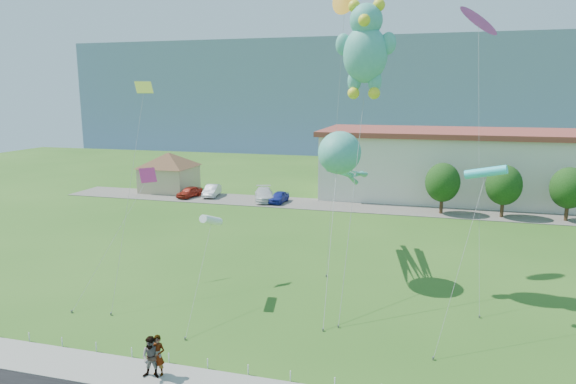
{
  "coord_description": "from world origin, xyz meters",
  "views": [
    {
      "loc": [
        8.44,
        -21.43,
        12.66
      ],
      "look_at": [
        0.32,
        8.0,
        6.73
      ],
      "focal_mm": 32.0,
      "sensor_mm": 36.0,
      "label": 1
    }
  ],
  "objects_px": {
    "parked_car_silver": "(212,191)",
    "parked_car_red": "(189,192)",
    "teddy_bear_kite": "(365,47)",
    "pavilion": "(169,168)",
    "pedestrian_right": "(152,357)",
    "octopus_kite": "(343,162)",
    "pedestrian_left": "(158,355)",
    "parked_car_blue": "(279,197)",
    "parked_car_white": "(264,194)"
  },
  "relations": [
    {
      "from": "pavilion",
      "to": "octopus_kite",
      "type": "bearing_deg",
      "value": -42.24
    },
    {
      "from": "parked_car_red",
      "to": "parked_car_blue",
      "type": "bearing_deg",
      "value": 11.2
    },
    {
      "from": "teddy_bear_kite",
      "to": "parked_car_blue",
      "type": "bearing_deg",
      "value": 118.67
    },
    {
      "from": "pedestrian_left",
      "to": "parked_car_white",
      "type": "xyz_separation_m",
      "value": [
        -7.25,
        37.63,
        -0.23
      ]
    },
    {
      "from": "pavilion",
      "to": "parked_car_red",
      "type": "bearing_deg",
      "value": -36.45
    },
    {
      "from": "parked_car_silver",
      "to": "teddy_bear_kite",
      "type": "bearing_deg",
      "value": -57.47
    },
    {
      "from": "pedestrian_right",
      "to": "teddy_bear_kite",
      "type": "height_order",
      "value": "teddy_bear_kite"
    },
    {
      "from": "parked_car_white",
      "to": "parked_car_red",
      "type": "bearing_deg",
      "value": 162.63
    },
    {
      "from": "pedestrian_right",
      "to": "teddy_bear_kite",
      "type": "xyz_separation_m",
      "value": [
        7.27,
        14.74,
        14.39
      ]
    },
    {
      "from": "pedestrian_right",
      "to": "parked_car_silver",
      "type": "relative_size",
      "value": 0.46
    },
    {
      "from": "pavilion",
      "to": "teddy_bear_kite",
      "type": "xyz_separation_m",
      "value": [
        28.27,
        -26.06,
        12.44
      ]
    },
    {
      "from": "parked_car_white",
      "to": "octopus_kite",
      "type": "distance_m",
      "value": 25.9
    },
    {
      "from": "teddy_bear_kite",
      "to": "pavilion",
      "type": "bearing_deg",
      "value": 137.33
    },
    {
      "from": "pavilion",
      "to": "pedestrian_right",
      "type": "height_order",
      "value": "pavilion"
    },
    {
      "from": "pavilion",
      "to": "parked_car_blue",
      "type": "xyz_separation_m",
      "value": [
        15.88,
        -3.4,
        -2.31
      ]
    },
    {
      "from": "parked_car_silver",
      "to": "parked_car_white",
      "type": "height_order",
      "value": "parked_car_white"
    },
    {
      "from": "pedestrian_right",
      "to": "teddy_bear_kite",
      "type": "bearing_deg",
      "value": 55.57
    },
    {
      "from": "parked_car_red",
      "to": "teddy_bear_kite",
      "type": "distance_m",
      "value": 36.15
    },
    {
      "from": "parked_car_red",
      "to": "octopus_kite",
      "type": "relative_size",
      "value": 0.24
    },
    {
      "from": "pedestrian_left",
      "to": "parked_car_silver",
      "type": "bearing_deg",
      "value": 110.14
    },
    {
      "from": "parked_car_silver",
      "to": "parked_car_red",
      "type": "bearing_deg",
      "value": -162.14
    },
    {
      "from": "pavilion",
      "to": "pedestrian_left",
      "type": "height_order",
      "value": "pavilion"
    },
    {
      "from": "pedestrian_left",
      "to": "teddy_bear_kite",
      "type": "bearing_deg",
      "value": 63.54
    },
    {
      "from": "pavilion",
      "to": "pedestrian_left",
      "type": "distance_m",
      "value": 45.76
    },
    {
      "from": "parked_car_blue",
      "to": "octopus_kite",
      "type": "distance_m",
      "value": 24.58
    },
    {
      "from": "pedestrian_right",
      "to": "parked_car_silver",
      "type": "distance_m",
      "value": 41.29
    },
    {
      "from": "parked_car_silver",
      "to": "teddy_bear_kite",
      "type": "distance_m",
      "value": 35.4
    },
    {
      "from": "pavilion",
      "to": "parked_car_white",
      "type": "bearing_deg",
      "value": -11.76
    },
    {
      "from": "pavilion",
      "to": "pedestrian_right",
      "type": "bearing_deg",
      "value": -62.76
    },
    {
      "from": "pavilion",
      "to": "octopus_kite",
      "type": "xyz_separation_m",
      "value": [
        26.71,
        -24.26,
        4.88
      ]
    },
    {
      "from": "pedestrian_right",
      "to": "parked_car_blue",
      "type": "bearing_deg",
      "value": 89.62
    },
    {
      "from": "pavilion",
      "to": "parked_car_red",
      "type": "distance_m",
      "value": 5.95
    },
    {
      "from": "pedestrian_left",
      "to": "parked_car_blue",
      "type": "xyz_separation_m",
      "value": [
        -5.26,
        37.13,
        -0.34
      ]
    },
    {
      "from": "pedestrian_left",
      "to": "octopus_kite",
      "type": "xyz_separation_m",
      "value": [
        5.57,
        16.27,
        6.85
      ]
    },
    {
      "from": "pedestrian_left",
      "to": "pedestrian_right",
      "type": "xyz_separation_m",
      "value": [
        -0.14,
        -0.27,
        0.03
      ]
    },
    {
      "from": "parked_car_silver",
      "to": "teddy_bear_kite",
      "type": "height_order",
      "value": "teddy_bear_kite"
    },
    {
      "from": "pedestrian_left",
      "to": "pedestrian_right",
      "type": "bearing_deg",
      "value": -118.04
    },
    {
      "from": "parked_car_red",
      "to": "teddy_bear_kite",
      "type": "relative_size",
      "value": 0.21
    },
    {
      "from": "parked_car_blue",
      "to": "teddy_bear_kite",
      "type": "xyz_separation_m",
      "value": [
        12.39,
        -22.66,
        14.75
      ]
    },
    {
      "from": "pedestrian_left",
      "to": "teddy_bear_kite",
      "type": "height_order",
      "value": "teddy_bear_kite"
    },
    {
      "from": "pedestrian_left",
      "to": "parked_car_blue",
      "type": "relative_size",
      "value": 0.5
    },
    {
      "from": "pavilion",
      "to": "parked_car_red",
      "type": "height_order",
      "value": "pavilion"
    },
    {
      "from": "teddy_bear_kite",
      "to": "parked_car_silver",
      "type": "bearing_deg",
      "value": 131.72
    },
    {
      "from": "pedestrian_left",
      "to": "parked_car_blue",
      "type": "distance_m",
      "value": 37.5
    },
    {
      "from": "parked_car_white",
      "to": "octopus_kite",
      "type": "relative_size",
      "value": 0.33
    },
    {
      "from": "pavilion",
      "to": "parked_car_blue",
      "type": "distance_m",
      "value": 16.41
    },
    {
      "from": "octopus_kite",
      "to": "teddy_bear_kite",
      "type": "height_order",
      "value": "teddy_bear_kite"
    },
    {
      "from": "parked_car_blue",
      "to": "pavilion",
      "type": "bearing_deg",
      "value": 171.51
    },
    {
      "from": "pedestrian_right",
      "to": "parked_car_silver",
      "type": "height_order",
      "value": "pedestrian_right"
    },
    {
      "from": "pedestrian_left",
      "to": "pedestrian_right",
      "type": "distance_m",
      "value": 0.31
    }
  ]
}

